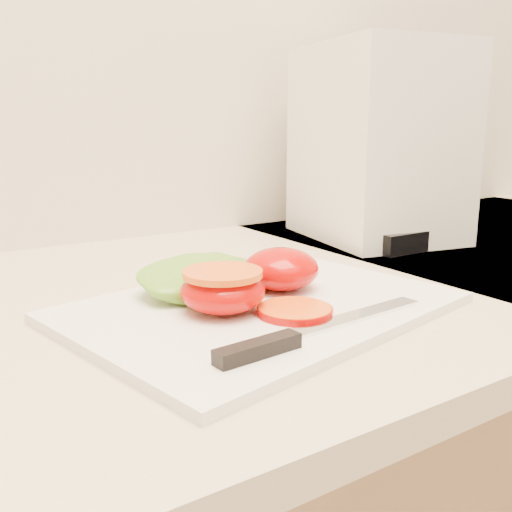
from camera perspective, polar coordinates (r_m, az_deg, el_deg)
stove at (r=1.24m, az=23.40°, el=-19.62°), size 0.76×0.66×0.93m
cutting_board at (r=0.57m, az=0.55°, el=-5.13°), size 0.41×0.33×0.01m
tomato_half_dome at (r=0.60m, az=2.51°, el=-1.28°), size 0.08×0.08×0.04m
tomato_half_cut at (r=0.53m, az=-3.34°, el=-3.32°), size 0.08×0.08×0.04m
tomato_slice_0 at (r=0.53m, az=3.90°, el=-5.47°), size 0.07×0.07×0.01m
lettuce_leaf_0 at (r=0.61m, az=-5.53°, el=-2.08°), size 0.18×0.15×0.03m
lettuce_leaf_1 at (r=0.64m, az=-2.63°, el=-1.36°), size 0.13×0.14×0.03m
knife at (r=0.47m, az=4.54°, el=-7.82°), size 0.24×0.05×0.01m
appliance at (r=0.94m, az=12.06°, el=10.91°), size 0.24×0.28×0.30m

